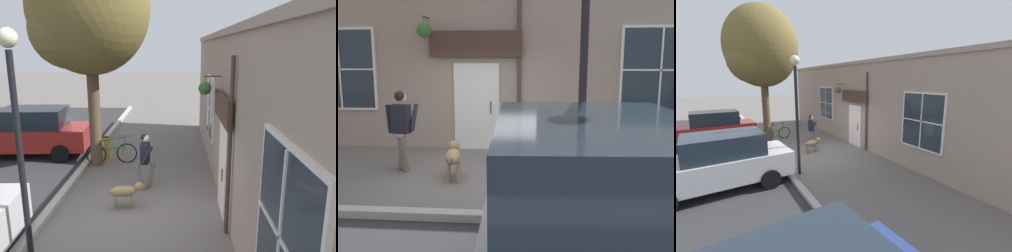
% 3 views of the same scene
% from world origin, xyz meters
% --- Properties ---
extents(ground_plane, '(90.00, 90.00, 0.00)m').
position_xyz_m(ground_plane, '(0.00, 0.00, 0.00)').
color(ground_plane, '#66605B').
extents(storefront_facade, '(0.95, 18.00, 4.30)m').
position_xyz_m(storefront_facade, '(-2.34, 0.00, 2.16)').
color(storefront_facade, gray).
rests_on(storefront_facade, ground_plane).
extents(pedestrian_walking, '(0.59, 0.58, 1.60)m').
position_xyz_m(pedestrian_walking, '(-0.20, -1.38, 0.95)').
color(pedestrian_walking, '#6B665B').
rests_on(pedestrian_walking, ground_plane).
extents(dog_on_leash, '(1.07, 0.40, 0.67)m').
position_xyz_m(dog_on_leash, '(0.18, -0.28, 0.43)').
color(dog_on_leash, '#997A51').
rests_on(dog_on_leash, ground_plane).
extents(parked_car_mid_block, '(4.40, 2.14, 1.75)m').
position_xyz_m(parked_car_mid_block, '(4.10, 1.75, 0.88)').
color(parked_car_mid_block, '#B7B7BC').
rests_on(parked_car_mid_block, ground_plane).
extents(street_lamp, '(0.32, 0.32, 4.18)m').
position_xyz_m(street_lamp, '(1.62, 1.88, 2.79)').
color(street_lamp, black).
rests_on(street_lamp, ground_plane).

